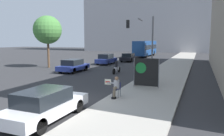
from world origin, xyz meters
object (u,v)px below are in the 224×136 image
Objects in this scene: protest_banner at (146,72)px; car_on_road_midblock at (106,59)px; seated_protester at (116,86)px; jogger_on_sidewalk at (136,74)px; motorcycle_on_road at (116,68)px; parked_car_curbside at (45,104)px; city_bus_on_road at (145,48)px; pedestrian_behind at (154,71)px; car_on_road_distant at (129,57)px; street_tree_near_curb at (48,30)px; traffic_light_pole at (143,35)px; car_on_road_nearest at (73,66)px.

protest_banner is 0.50× the size of car_on_road_midblock.
jogger_on_sidewalk reaches higher than seated_protester.
car_on_road_midblock is at bearing 120.65° from motorcycle_on_road.
parked_car_curbside is (-1.69, -4.26, -0.12)m from seated_protester.
city_bus_on_road reaches higher than seated_protester.
seated_protester is 0.74× the size of pedestrian_behind.
car_on_road_distant is (-4.68, 26.68, -0.01)m from parked_car_curbside.
protest_banner is at bearing -27.73° from street_tree_near_curb.
traffic_light_pole is at bearing -65.95° from car_on_road_distant.
city_bus_on_road is (-6.52, 30.39, 0.88)m from jogger_on_sidewalk.
city_bus_on_road is (-6.38, 34.20, 1.09)m from seated_protester.
motorcycle_on_road is 0.32× the size of street_tree_near_curb.
protest_banner reaches higher than car_on_road_distant.
car_on_road_distant is at bearing 71.60° from car_on_road_midblock.
protest_banner is 0.18× the size of city_bus_on_road.
traffic_light_pole is at bearing -43.92° from car_on_road_midblock.
traffic_light_pole is 15.00m from parked_car_curbside.
street_tree_near_curb is at bearing -121.39° from car_on_road_distant.
city_bus_on_road is at bearing -108.03° from jogger_on_sidewalk.
pedestrian_behind is 0.14× the size of city_bus_on_road.
seated_protester is 23.31m from car_on_road_distant.
parked_car_curbside is at bearing -82.04° from motorcycle_on_road.
pedestrian_behind is 6.24m from motorcycle_on_road.
protest_banner is 7.89m from motorcycle_on_road.
parked_car_curbside is at bearing -92.74° from traffic_light_pole.
car_on_road_nearest is at bearing -92.19° from car_on_road_midblock.
motorcycle_on_road is at bearing -7.28° from street_tree_near_curb.
pedestrian_behind is 10.35m from parked_car_curbside.
car_on_road_midblock is at bearing 123.33° from protest_banner.
pedestrian_behind is 0.80× the size of protest_banner.
traffic_light_pole is at bearing 87.26° from parked_car_curbside.
car_on_road_nearest is at bearing -60.27° from jogger_on_sidewalk.
car_on_road_nearest is 4.88m from motorcycle_on_road.
protest_banner is at bearing -76.51° from city_bus_on_road.
street_tree_near_curb reaches higher than protest_banner.
car_on_road_distant is (-5.38, 12.07, -3.31)m from traffic_light_pole.
protest_banner reaches higher than jogger_on_sidewalk.
protest_banner reaches higher than parked_car_curbside.
car_on_road_midblock is 0.99× the size of car_on_road_distant.
protest_banner is 16.66m from street_tree_near_curb.
parked_car_curbside reaches higher than motorcycle_on_road.
parked_car_curbside is (-1.83, -8.07, -0.32)m from jogger_on_sidewalk.
street_tree_near_curb is (-13.39, 10.91, 3.95)m from seated_protester.
pedestrian_behind is 0.40× the size of car_on_road_distant.
car_on_road_distant is (2.06, 13.65, -0.02)m from car_on_road_nearest.
traffic_light_pole is at bearing -32.38° from pedestrian_behind.
street_tree_near_curb is at bearing -57.85° from jogger_on_sidewalk.
car_on_road_distant is at bearing 121.52° from seated_protester.
traffic_light_pole reaches higher than city_bus_on_road.
seated_protester is 5.80m from pedestrian_behind.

